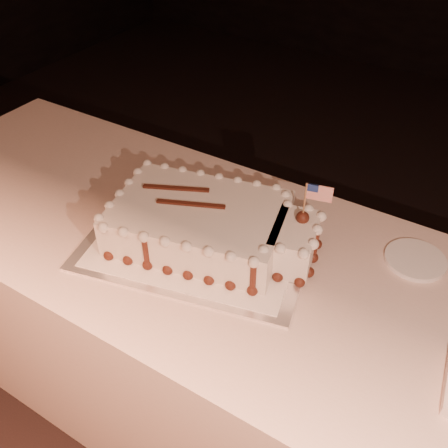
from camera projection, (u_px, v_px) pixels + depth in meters
The scene contains 5 objects.
banquet_table at pixel (231, 340), 1.60m from camera, with size 2.40×0.80×0.75m, color beige.
cake_board at pixel (200, 239), 1.40m from camera, with size 0.61×0.46×0.01m, color white.
doily at pixel (200, 238), 1.40m from camera, with size 0.55×0.42×0.00m, color white.
sheet_cake at pixel (210, 225), 1.36m from camera, with size 0.60×0.41×0.23m.
side_plate at pixel (415, 260), 1.34m from camera, with size 0.16×0.16×0.01m, color white.
Camera 1 is at (0.50, -0.26, 1.68)m, focal length 40.00 mm.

